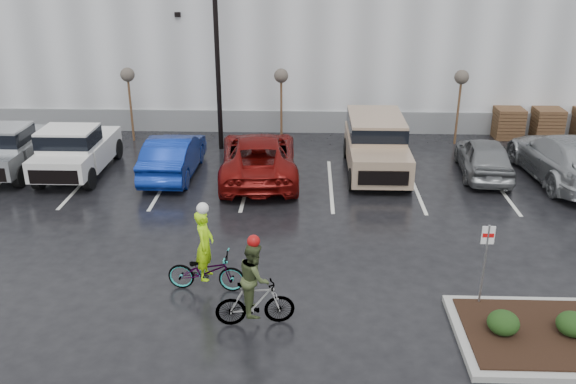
{
  "coord_description": "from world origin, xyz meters",
  "views": [
    {
      "loc": [
        -0.33,
        -12.37,
        8.17
      ],
      "look_at": [
        -0.9,
        4.17,
        1.3
      ],
      "focal_mm": 38.0,
      "sensor_mm": 36.0,
      "label": 1
    }
  ],
  "objects_px": {
    "pickup_white": "(80,147)",
    "car_red": "(259,156)",
    "pallet_stack_b": "(547,123)",
    "fire_lane_sign": "(485,256)",
    "sapling_east": "(461,81)",
    "pallet_stack_a": "(508,123)",
    "sapling_mid": "(281,80)",
    "car_blue": "(173,155)",
    "cyclist_olive": "(255,292)",
    "sapling_west": "(128,79)",
    "lamppost": "(215,9)",
    "pickup_silver": "(14,145)",
    "cyclist_hivis": "(206,263)",
    "car_grey": "(484,157)",
    "suv_tan": "(376,147)",
    "car_far_silver": "(563,158)"
  },
  "relations": [
    {
      "from": "sapling_mid",
      "to": "pallet_stack_b",
      "type": "height_order",
      "value": "sapling_mid"
    },
    {
      "from": "car_blue",
      "to": "cyclist_olive",
      "type": "height_order",
      "value": "cyclist_olive"
    },
    {
      "from": "sapling_west",
      "to": "pickup_white",
      "type": "xyz_separation_m",
      "value": [
        -0.92,
        -3.88,
        -1.75
      ]
    },
    {
      "from": "car_blue",
      "to": "sapling_west",
      "type": "bearing_deg",
      "value": -56.13
    },
    {
      "from": "lamppost",
      "to": "suv_tan",
      "type": "bearing_deg",
      "value": -23.1
    },
    {
      "from": "sapling_west",
      "to": "car_grey",
      "type": "distance_m",
      "value": 14.83
    },
    {
      "from": "pickup_white",
      "to": "car_red",
      "type": "bearing_deg",
      "value": -3.39
    },
    {
      "from": "pickup_silver",
      "to": "cyclist_olive",
      "type": "relative_size",
      "value": 2.3
    },
    {
      "from": "pickup_white",
      "to": "car_blue",
      "type": "height_order",
      "value": "pickup_white"
    },
    {
      "from": "sapling_west",
      "to": "pallet_stack_a",
      "type": "height_order",
      "value": "sapling_west"
    },
    {
      "from": "pallet_stack_b",
      "to": "fire_lane_sign",
      "type": "distance_m",
      "value": 15.23
    },
    {
      "from": "pallet_stack_a",
      "to": "cyclist_hivis",
      "type": "bearing_deg",
      "value": -130.71
    },
    {
      "from": "sapling_east",
      "to": "pallet_stack_b",
      "type": "distance_m",
      "value": 4.78
    },
    {
      "from": "pallet_stack_b",
      "to": "pallet_stack_a",
      "type": "bearing_deg",
      "value": 180.0
    },
    {
      "from": "car_blue",
      "to": "cyclist_hivis",
      "type": "distance_m",
      "value": 8.41
    },
    {
      "from": "cyclist_hivis",
      "to": "car_red",
      "type": "bearing_deg",
      "value": -0.91
    },
    {
      "from": "lamppost",
      "to": "pickup_silver",
      "type": "xyz_separation_m",
      "value": [
        -7.47,
        -2.76,
        -4.71
      ]
    },
    {
      "from": "fire_lane_sign",
      "to": "pallet_stack_a",
      "type": "bearing_deg",
      "value": 71.19
    },
    {
      "from": "pallet_stack_a",
      "to": "cyclist_hivis",
      "type": "xyz_separation_m",
      "value": [
        -11.33,
        -13.17,
        0.06
      ]
    },
    {
      "from": "sapling_east",
      "to": "fire_lane_sign",
      "type": "xyz_separation_m",
      "value": [
        -2.2,
        -12.8,
        -1.32
      ]
    },
    {
      "from": "pallet_stack_a",
      "to": "pickup_white",
      "type": "bearing_deg",
      "value": -164.34
    },
    {
      "from": "sapling_east",
      "to": "car_blue",
      "type": "height_order",
      "value": "sapling_east"
    },
    {
      "from": "car_blue",
      "to": "cyclist_hivis",
      "type": "xyz_separation_m",
      "value": [
        2.5,
        -8.03,
        -0.03
      ]
    },
    {
      "from": "sapling_mid",
      "to": "cyclist_olive",
      "type": "relative_size",
      "value": 1.41
    },
    {
      "from": "sapling_mid",
      "to": "fire_lane_sign",
      "type": "distance_m",
      "value": 13.92
    },
    {
      "from": "sapling_east",
      "to": "pallet_stack_a",
      "type": "xyz_separation_m",
      "value": [
        2.5,
        1.0,
        -2.05
      ]
    },
    {
      "from": "car_blue",
      "to": "cyclist_olive",
      "type": "xyz_separation_m",
      "value": [
        3.84,
        -9.49,
        0.06
      ]
    },
    {
      "from": "pickup_silver",
      "to": "car_blue",
      "type": "distance_m",
      "value": 6.16
    },
    {
      "from": "suv_tan",
      "to": "pallet_stack_a",
      "type": "bearing_deg",
      "value": 36.53
    },
    {
      "from": "sapling_east",
      "to": "pallet_stack_a",
      "type": "height_order",
      "value": "sapling_east"
    },
    {
      "from": "sapling_west",
      "to": "car_red",
      "type": "xyz_separation_m",
      "value": [
        5.86,
        -4.29,
        -1.91
      ]
    },
    {
      "from": "sapling_west",
      "to": "sapling_mid",
      "type": "height_order",
      "value": "same"
    },
    {
      "from": "lamppost",
      "to": "cyclist_hivis",
      "type": "bearing_deg",
      "value": -84.03
    },
    {
      "from": "pallet_stack_b",
      "to": "cyclist_olive",
      "type": "distance_m",
      "value": 18.72
    },
    {
      "from": "car_red",
      "to": "car_blue",
      "type": "bearing_deg",
      "value": -7.11
    },
    {
      "from": "lamppost",
      "to": "pickup_white",
      "type": "bearing_deg",
      "value": -149.63
    },
    {
      "from": "pickup_silver",
      "to": "pickup_white",
      "type": "height_order",
      "value": "same"
    },
    {
      "from": "sapling_mid",
      "to": "car_red",
      "type": "xyz_separation_m",
      "value": [
        -0.64,
        -4.29,
        -1.91
      ]
    },
    {
      "from": "sapling_mid",
      "to": "car_blue",
      "type": "bearing_deg",
      "value": -132.8
    },
    {
      "from": "sapling_east",
      "to": "car_red",
      "type": "distance_m",
      "value": 9.4
    },
    {
      "from": "car_grey",
      "to": "cyclist_olive",
      "type": "distance_m",
      "value": 12.51
    },
    {
      "from": "sapling_mid",
      "to": "car_blue",
      "type": "xyz_separation_m",
      "value": [
        -3.83,
        -4.14,
        -1.96
      ]
    },
    {
      "from": "lamppost",
      "to": "sapling_mid",
      "type": "relative_size",
      "value": 2.88
    },
    {
      "from": "lamppost",
      "to": "pickup_silver",
      "type": "bearing_deg",
      "value": -159.76
    },
    {
      "from": "car_blue",
      "to": "car_red",
      "type": "distance_m",
      "value": 3.19
    },
    {
      "from": "car_far_silver",
      "to": "car_grey",
      "type": "bearing_deg",
      "value": -12.5
    },
    {
      "from": "sapling_mid",
      "to": "pallet_stack_a",
      "type": "bearing_deg",
      "value": 5.71
    },
    {
      "from": "cyclist_hivis",
      "to": "pickup_white",
      "type": "bearing_deg",
      "value": 40.43
    },
    {
      "from": "car_red",
      "to": "car_grey",
      "type": "distance_m",
      "value": 8.37
    },
    {
      "from": "cyclist_olive",
      "to": "car_grey",
      "type": "bearing_deg",
      "value": -45.86
    }
  ]
}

